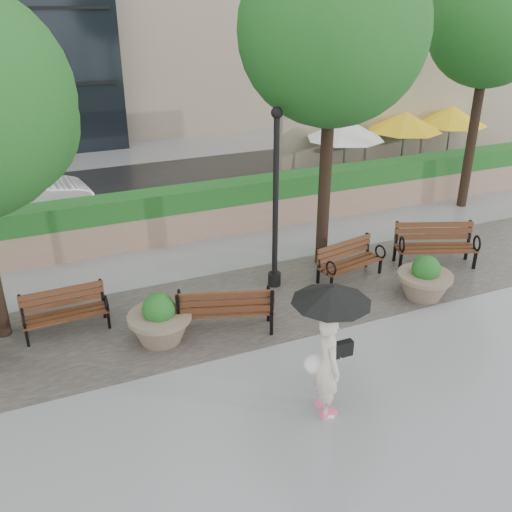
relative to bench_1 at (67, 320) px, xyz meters
name	(u,v)px	position (x,y,z in m)	size (l,w,h in m)	color
ground	(292,395)	(3.09, -3.41, -0.25)	(100.00, 100.00, 0.00)	gray
cobble_strip	(226,309)	(3.09, -0.41, -0.24)	(28.00, 3.20, 0.01)	#383330
hedge_wall	(171,215)	(3.09, 3.59, 0.41)	(24.00, 0.80, 1.35)	#A38069
cafe_wall	(406,114)	(12.59, 6.59, 1.75)	(10.00, 0.60, 4.00)	tan
cafe_hedge	(429,175)	(12.09, 4.39, 0.20)	(8.00, 0.50, 0.90)	#1B521C
asphalt_street	(138,194)	(3.09, 7.59, -0.25)	(40.00, 7.00, 0.00)	black
bench_1	(67,320)	(0.00, 0.00, 0.00)	(1.59, 0.67, 0.84)	#583119
bench_2	(225,317)	(2.79, -1.17, 0.04)	(1.94, 1.25, 0.97)	#583119
bench_3	(350,268)	(6.15, -0.23, 0.00)	(1.67, 0.93, 0.85)	#583119
bench_4	(434,253)	(8.38, -0.41, 0.05)	(1.98, 1.35, 0.99)	#583119
planter_left	(160,323)	(1.56, -1.02, 0.14)	(1.18, 1.18, 0.99)	#7F6B56
planter_right	(424,281)	(7.12, -1.61, 0.13)	(1.15, 1.15, 0.97)	#7F6B56
lamppost	(275,213)	(4.45, 0.15, 1.47)	(0.28, 0.28, 3.92)	black
tree_1	(337,36)	(6.13, 0.86, 4.86)	(3.95, 3.95, 7.22)	black
tree_2	(492,29)	(12.06, 2.67, 4.77)	(3.45, 3.36, 6.84)	black
patio_umb_white	(346,130)	(9.34, 5.34, 1.74)	(2.50, 2.50, 2.30)	black
patio_umb_yellow_a	(405,122)	(11.79, 5.57, 1.74)	(2.50, 2.50, 2.30)	black
patio_umb_yellow_b	(452,116)	(13.91, 5.76, 1.74)	(2.50, 2.50, 2.30)	black
car_right	(11,198)	(-0.67, 6.49, 0.47)	(1.53, 4.40, 1.45)	silver
pedestrian	(329,338)	(3.41, -3.92, 1.07)	(1.18, 1.18, 2.16)	beige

